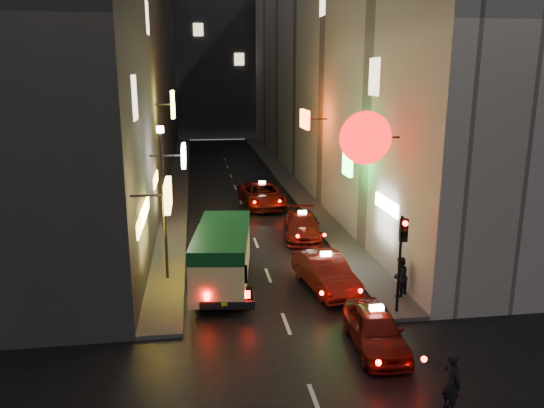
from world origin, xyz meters
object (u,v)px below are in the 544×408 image
pedestrian_crossing (452,378)px  lamp_post (163,193)px  traffic_light (402,244)px  minibus (222,251)px  taxi_near (376,326)px

pedestrian_crossing → lamp_post: bearing=25.3°
lamp_post → traffic_light: bearing=-28.9°
pedestrian_crossing → lamp_post: (-7.50, 9.85, 2.80)m
traffic_light → lamp_post: size_ratio=0.56×
pedestrian_crossing → traffic_light: size_ratio=0.53×
minibus → lamp_post: 3.28m
taxi_near → traffic_light: (1.53, 1.98, 1.95)m
traffic_light → minibus: bearing=149.3°
taxi_near → traffic_light: 3.17m
traffic_light → lamp_post: lamp_post is taller
pedestrian_crossing → lamp_post: size_ratio=0.30×
taxi_near → lamp_post: size_ratio=0.76×
taxi_near → traffic_light: traffic_light is taller
traffic_light → taxi_near: bearing=-127.6°
taxi_near → pedestrian_crossing: size_ratio=2.55×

